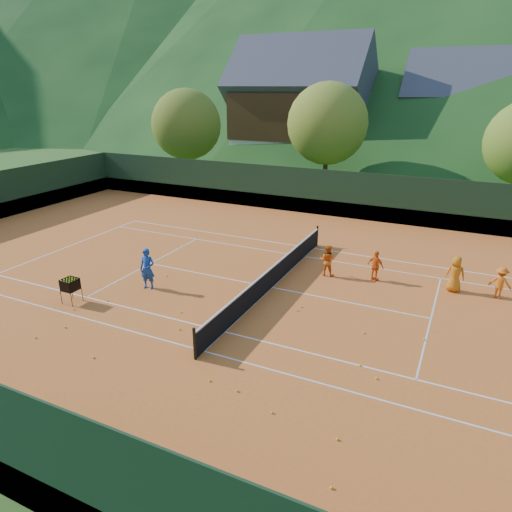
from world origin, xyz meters
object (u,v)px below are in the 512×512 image
at_px(student_d, 500,283).
at_px(chalet_left, 300,110).
at_px(student_a, 327,260).
at_px(chalet_mid, 471,119).
at_px(student_c, 455,274).
at_px(coach, 147,269).
at_px(student_b, 376,266).
at_px(ball_hopper, 70,285).
at_px(tennis_net, 272,277).

height_order(student_d, chalet_left, chalet_left).
distance_m(student_a, chalet_mid, 32.27).
height_order(student_c, chalet_mid, chalet_mid).
relative_size(student_a, chalet_left, 0.10).
xyz_separation_m(coach, student_a, (6.36, 4.59, -0.16)).
bearing_deg(coach, student_d, 8.02).
distance_m(coach, chalet_mid, 38.05).
bearing_deg(student_b, chalet_mid, -70.15).
relative_size(student_d, ball_hopper, 1.33).
height_order(student_a, tennis_net, student_a).
height_order(student_d, ball_hopper, student_d).
relative_size(student_b, ball_hopper, 1.36).
bearing_deg(chalet_mid, ball_hopper, -107.96).
height_order(student_a, ball_hopper, student_a).
xyz_separation_m(coach, chalet_left, (-5.32, 32.30, 4.75)).
xyz_separation_m(ball_hopper, chalet_mid, (12.54, 38.70, 4.22)).
bearing_deg(student_d, chalet_mid, -71.82).
xyz_separation_m(student_c, student_d, (1.68, 0.08, -0.10)).
bearing_deg(ball_hopper, chalet_left, 95.69).
distance_m(student_b, ball_hopper, 12.66).
bearing_deg(student_d, student_a, 19.09).
height_order(tennis_net, ball_hopper, tennis_net).
bearing_deg(chalet_left, student_d, -55.38).
distance_m(coach, student_a, 7.85).
xyz_separation_m(student_b, tennis_net, (-3.77, -2.64, -0.18)).
relative_size(student_c, tennis_net, 0.13).
distance_m(student_a, chalet_left, 30.46).
bearing_deg(coach, student_a, 22.16).
relative_size(coach, student_c, 1.15).
height_order(coach, chalet_mid, chalet_mid).
xyz_separation_m(student_b, student_d, (4.87, 0.36, -0.01)).
height_order(student_a, chalet_mid, chalet_mid).
height_order(coach, student_b, coach).
height_order(coach, student_c, coach).
xyz_separation_m(student_a, chalet_mid, (4.32, 31.70, 4.26)).
relative_size(coach, chalet_left, 0.13).
bearing_deg(tennis_net, student_a, 53.78).
height_order(ball_hopper, chalet_left, chalet_left).
xyz_separation_m(student_a, student_c, (5.27, 0.62, 0.05)).
xyz_separation_m(student_c, chalet_left, (-16.96, 27.08, 4.86)).
relative_size(student_b, student_c, 0.89).
bearing_deg(ball_hopper, student_c, 29.44).
xyz_separation_m(student_a, ball_hopper, (-8.23, -7.00, 0.03)).
bearing_deg(chalet_left, ball_hopper, -84.31).
bearing_deg(student_a, ball_hopper, 37.18).
distance_m(student_d, ball_hopper, 17.02).
distance_m(tennis_net, chalet_left, 32.04).
distance_m(student_a, ball_hopper, 10.80).
height_order(student_b, student_d, student_b).
height_order(coach, chalet_left, chalet_left).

